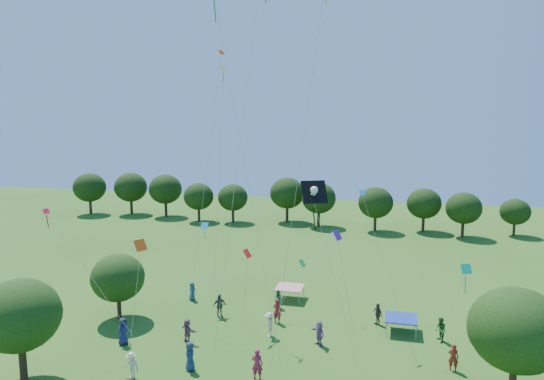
{
  "coord_description": "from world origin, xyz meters",
  "views": [
    {
      "loc": [
        6.81,
        -12.41,
        14.84
      ],
      "look_at": [
        0.0,
        14.0,
        11.0
      ],
      "focal_mm": 32.0,
      "sensor_mm": 36.0,
      "label": 1
    }
  ],
  "objects_px": {
    "near_tree_north": "(118,278)",
    "near_tree_east": "(516,330)",
    "tent_blue": "(401,318)",
    "pirate_kite": "(315,194)",
    "near_tree_west": "(19,315)",
    "red_high_kite": "(254,31)",
    "tent_red_stripe": "(290,287)"
  },
  "relations": [
    {
      "from": "near_tree_north",
      "to": "near_tree_east",
      "type": "height_order",
      "value": "near_tree_east"
    },
    {
      "from": "tent_red_stripe",
      "to": "near_tree_north",
      "type": "bearing_deg",
      "value": -148.58
    },
    {
      "from": "near_tree_north",
      "to": "red_high_kite",
      "type": "xyz_separation_m",
      "value": [
        11.05,
        -0.73,
        17.33
      ]
    },
    {
      "from": "near_tree_north",
      "to": "red_high_kite",
      "type": "relative_size",
      "value": 0.2
    },
    {
      "from": "near_tree_west",
      "to": "red_high_kite",
      "type": "relative_size",
      "value": 0.24
    },
    {
      "from": "tent_red_stripe",
      "to": "tent_blue",
      "type": "xyz_separation_m",
      "value": [
        9.05,
        -4.32,
        0.0
      ]
    },
    {
      "from": "near_tree_east",
      "to": "tent_red_stripe",
      "type": "relative_size",
      "value": 2.81
    },
    {
      "from": "near_tree_north",
      "to": "near_tree_east",
      "type": "bearing_deg",
      "value": -9.4
    },
    {
      "from": "near_tree_north",
      "to": "tent_blue",
      "type": "xyz_separation_m",
      "value": [
        20.74,
        2.82,
        -2.18
      ]
    },
    {
      "from": "near_tree_north",
      "to": "tent_red_stripe",
      "type": "xyz_separation_m",
      "value": [
        11.7,
        7.14,
        -2.18
      ]
    },
    {
      "from": "tent_blue",
      "to": "near_tree_east",
      "type": "bearing_deg",
      "value": -51.4
    },
    {
      "from": "pirate_kite",
      "to": "tent_blue",
      "type": "bearing_deg",
      "value": 66.26
    },
    {
      "from": "tent_red_stripe",
      "to": "near_tree_east",
      "type": "bearing_deg",
      "value": -37.92
    },
    {
      "from": "tent_red_stripe",
      "to": "red_high_kite",
      "type": "relative_size",
      "value": 0.09
    },
    {
      "from": "near_tree_west",
      "to": "red_high_kite",
      "type": "xyz_separation_m",
      "value": [
        11.41,
        8.67,
        16.57
      ]
    },
    {
      "from": "near_tree_west",
      "to": "tent_blue",
      "type": "height_order",
      "value": "near_tree_west"
    },
    {
      "from": "near_tree_west",
      "to": "near_tree_north",
      "type": "xyz_separation_m",
      "value": [
        0.37,
        9.41,
        -0.76
      ]
    },
    {
      "from": "near_tree_north",
      "to": "tent_blue",
      "type": "relative_size",
      "value": 2.28
    },
    {
      "from": "near_tree_west",
      "to": "tent_blue",
      "type": "bearing_deg",
      "value": 30.08
    },
    {
      "from": "near_tree_west",
      "to": "tent_red_stripe",
      "type": "xyz_separation_m",
      "value": [
        12.06,
        16.55,
        -2.94
      ]
    },
    {
      "from": "tent_blue",
      "to": "pirate_kite",
      "type": "height_order",
      "value": "pirate_kite"
    },
    {
      "from": "near_tree_west",
      "to": "near_tree_east",
      "type": "relative_size",
      "value": 0.98
    },
    {
      "from": "near_tree_west",
      "to": "tent_red_stripe",
      "type": "height_order",
      "value": "near_tree_west"
    },
    {
      "from": "tent_blue",
      "to": "near_tree_west",
      "type": "bearing_deg",
      "value": -149.92
    },
    {
      "from": "near_tree_west",
      "to": "near_tree_east",
      "type": "height_order",
      "value": "near_tree_east"
    },
    {
      "from": "tent_red_stripe",
      "to": "near_tree_west",
      "type": "bearing_deg",
      "value": -126.09
    },
    {
      "from": "near_tree_west",
      "to": "red_high_kite",
      "type": "distance_m",
      "value": 21.91
    },
    {
      "from": "tent_blue",
      "to": "red_high_kite",
      "type": "height_order",
      "value": "red_high_kite"
    },
    {
      "from": "tent_red_stripe",
      "to": "pirate_kite",
      "type": "bearing_deg",
      "value": -73.12
    },
    {
      "from": "near_tree_east",
      "to": "pirate_kite",
      "type": "xyz_separation_m",
      "value": [
        -10.33,
        -3.2,
        7.34
      ]
    },
    {
      "from": "near_tree_east",
      "to": "tent_blue",
      "type": "height_order",
      "value": "near_tree_east"
    },
    {
      "from": "near_tree_west",
      "to": "red_high_kite",
      "type": "bearing_deg",
      "value": 37.23
    }
  ]
}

